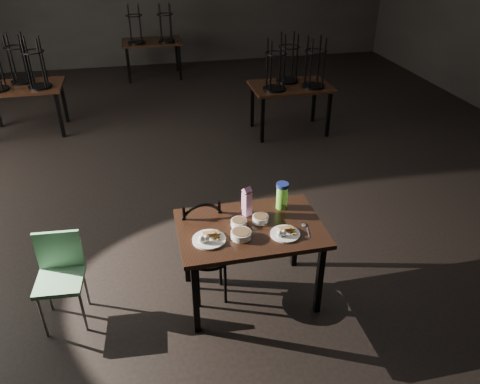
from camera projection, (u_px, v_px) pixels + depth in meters
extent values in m
plane|color=black|center=(223.00, 189.00, 5.87)|extent=(12.00, 12.00, 0.00)
cube|color=black|center=(250.00, 228.00, 3.87)|extent=(1.20, 0.80, 0.04)
cube|color=black|center=(196.00, 298.00, 3.70)|extent=(0.05, 0.05, 0.71)
cube|color=black|center=(319.00, 279.00, 3.89)|extent=(0.05, 0.05, 0.71)
cube|color=black|center=(186.00, 250.00, 4.24)|extent=(0.05, 0.05, 0.71)
cube|color=black|center=(295.00, 235.00, 4.43)|extent=(0.05, 0.05, 0.71)
cylinder|color=white|center=(209.00, 239.00, 3.69)|extent=(0.27, 0.27, 0.02)
cube|color=olive|center=(209.00, 231.00, 3.70)|extent=(0.10, 0.09, 0.04)
cube|color=olive|center=(213.00, 230.00, 3.71)|extent=(0.11, 0.11, 0.03)
ellipsoid|color=white|center=(202.00, 239.00, 3.63)|extent=(0.05, 0.05, 0.06)
ellipsoid|color=white|center=(206.00, 239.00, 3.64)|extent=(0.05, 0.05, 0.06)
cylinder|color=white|center=(285.00, 234.00, 3.76)|extent=(0.24, 0.24, 0.01)
cube|color=olive|center=(285.00, 226.00, 3.77)|extent=(0.09, 0.09, 0.04)
cube|color=olive|center=(288.00, 225.00, 3.77)|extent=(0.10, 0.10, 0.03)
ellipsoid|color=white|center=(280.00, 234.00, 3.70)|extent=(0.05, 0.05, 0.06)
ellipsoid|color=white|center=(284.00, 233.00, 3.71)|extent=(0.05, 0.05, 0.06)
cylinder|color=white|center=(239.00, 223.00, 3.86)|extent=(0.13, 0.13, 0.05)
cylinder|color=brown|center=(239.00, 221.00, 3.85)|extent=(0.11, 0.11, 0.01)
cylinder|color=white|center=(260.00, 219.00, 3.91)|extent=(0.14, 0.14, 0.05)
cylinder|color=brown|center=(261.00, 217.00, 3.90)|extent=(0.12, 0.12, 0.01)
cylinder|color=white|center=(241.00, 235.00, 3.72)|extent=(0.17, 0.17, 0.06)
cylinder|color=brown|center=(241.00, 233.00, 3.71)|extent=(0.14, 0.14, 0.01)
cube|color=#8F1A67|center=(247.00, 204.00, 3.97)|extent=(0.09, 0.09, 0.21)
cube|color=#8F1A67|center=(247.00, 191.00, 3.90)|extent=(0.09, 0.09, 0.07)
cylinder|color=#7EF147|center=(282.00, 197.00, 4.06)|extent=(0.12, 0.12, 0.21)
cylinder|color=navy|center=(283.00, 185.00, 4.00)|extent=(0.13, 0.13, 0.03)
ellipsoid|color=silver|center=(304.00, 225.00, 3.88)|extent=(0.05, 0.07, 0.01)
cube|color=silver|center=(308.00, 232.00, 3.79)|extent=(0.04, 0.14, 0.00)
cylinder|color=black|center=(209.00, 254.00, 4.00)|extent=(0.41, 0.41, 0.03)
torus|color=black|center=(202.00, 223.00, 4.04)|extent=(0.40, 0.07, 0.40)
cylinder|color=black|center=(220.00, 265.00, 4.24)|extent=(0.03, 0.03, 0.47)
cylinder|color=black|center=(195.00, 269.00, 4.20)|extent=(0.03, 0.03, 0.47)
cylinder|color=black|center=(198.00, 286.00, 4.00)|extent=(0.03, 0.03, 0.47)
cylinder|color=black|center=(225.00, 282.00, 4.04)|extent=(0.03, 0.03, 0.47)
cube|color=#6DA97C|center=(60.00, 281.00, 3.77)|extent=(0.39, 0.39, 0.04)
cube|color=#6DA97C|center=(59.00, 249.00, 3.81)|extent=(0.37, 0.06, 0.35)
cylinder|color=slate|center=(43.00, 317.00, 3.72)|extent=(0.02, 0.02, 0.43)
cylinder|color=slate|center=(83.00, 311.00, 3.77)|extent=(0.02, 0.02, 0.43)
cylinder|color=slate|center=(48.00, 291.00, 3.98)|extent=(0.02, 0.02, 0.43)
cylinder|color=slate|center=(85.00, 285.00, 4.03)|extent=(0.02, 0.02, 0.43)
cube|color=black|center=(21.00, 87.00, 7.07)|extent=(1.20, 0.80, 0.04)
cube|color=black|center=(60.00, 115.00, 7.09)|extent=(0.05, 0.05, 0.71)
cube|color=black|center=(64.00, 101.00, 7.62)|extent=(0.05, 0.05, 0.71)
cylinder|color=black|center=(40.00, 86.00, 6.98)|extent=(0.34, 0.34, 0.03)
torus|color=black|center=(33.00, 53.00, 6.72)|extent=(0.32, 0.32, 0.02)
cylinder|color=black|center=(43.00, 60.00, 6.89)|extent=(0.03, 0.03, 0.70)
cylinder|color=black|center=(29.00, 61.00, 6.86)|extent=(0.03, 0.03, 0.70)
cylinder|color=black|center=(26.00, 64.00, 6.69)|extent=(0.03, 0.03, 0.70)
cylinder|color=black|center=(41.00, 63.00, 6.73)|extent=(0.03, 0.03, 0.70)
cylinder|color=black|center=(23.00, 81.00, 7.20)|extent=(0.34, 0.34, 0.03)
torus|color=black|center=(15.00, 48.00, 6.94)|extent=(0.32, 0.32, 0.02)
cylinder|color=black|center=(25.00, 55.00, 7.12)|extent=(0.03, 0.03, 0.70)
cylinder|color=black|center=(11.00, 56.00, 7.08)|extent=(0.03, 0.03, 0.70)
cylinder|color=black|center=(9.00, 59.00, 6.91)|extent=(0.03, 0.03, 0.70)
cylinder|color=black|center=(23.00, 59.00, 6.95)|extent=(0.03, 0.03, 0.70)
cube|color=black|center=(291.00, 86.00, 7.09)|extent=(1.20, 0.80, 0.04)
cube|color=black|center=(262.00, 120.00, 6.92)|extent=(0.05, 0.05, 0.71)
cube|color=black|center=(329.00, 115.00, 7.11)|extent=(0.05, 0.05, 0.71)
cube|color=black|center=(252.00, 105.00, 7.45)|extent=(0.05, 0.05, 0.71)
cube|color=black|center=(314.00, 101.00, 7.65)|extent=(0.05, 0.05, 0.71)
cylinder|color=black|center=(275.00, 89.00, 6.89)|extent=(0.34, 0.34, 0.03)
torus|color=black|center=(276.00, 54.00, 6.64)|extent=(0.32, 0.32, 0.02)
cylinder|color=black|center=(280.00, 62.00, 6.81)|extent=(0.03, 0.03, 0.70)
cylinder|color=black|center=(267.00, 63.00, 6.77)|extent=(0.03, 0.03, 0.70)
cylinder|color=black|center=(271.00, 66.00, 6.60)|extent=(0.03, 0.03, 0.70)
cylinder|color=black|center=(284.00, 65.00, 6.64)|extent=(0.03, 0.03, 0.70)
cylinder|color=black|center=(313.00, 86.00, 7.00)|extent=(0.34, 0.34, 0.03)
torus|color=black|center=(316.00, 52.00, 6.75)|extent=(0.32, 0.32, 0.02)
cylinder|color=black|center=(319.00, 59.00, 6.92)|extent=(0.03, 0.03, 0.70)
cylinder|color=black|center=(306.00, 60.00, 6.88)|extent=(0.03, 0.03, 0.70)
cylinder|color=black|center=(311.00, 64.00, 6.71)|extent=(0.03, 0.03, 0.70)
cylinder|color=black|center=(324.00, 63.00, 6.75)|extent=(0.03, 0.03, 0.70)
cylinder|color=black|center=(287.00, 81.00, 7.22)|extent=(0.34, 0.34, 0.03)
torus|color=black|center=(289.00, 48.00, 6.97)|extent=(0.32, 0.32, 0.02)
cylinder|color=black|center=(293.00, 55.00, 7.14)|extent=(0.03, 0.03, 0.70)
cylinder|color=black|center=(280.00, 56.00, 7.10)|extent=(0.03, 0.03, 0.70)
cylinder|color=black|center=(284.00, 59.00, 6.94)|extent=(0.03, 0.03, 0.70)
cylinder|color=black|center=(297.00, 58.00, 6.97)|extent=(0.03, 0.03, 0.70)
cube|color=black|center=(152.00, 42.00, 9.60)|extent=(1.20, 0.80, 0.04)
cube|color=black|center=(128.00, 66.00, 9.43)|extent=(0.05, 0.05, 0.71)
cube|color=black|center=(180.00, 63.00, 9.62)|extent=(0.05, 0.05, 0.71)
cube|color=black|center=(128.00, 58.00, 9.96)|extent=(0.05, 0.05, 0.71)
cube|color=black|center=(177.00, 55.00, 10.16)|extent=(0.05, 0.05, 0.71)
cylinder|color=black|center=(137.00, 42.00, 9.40)|extent=(0.34, 0.34, 0.03)
torus|color=black|center=(134.00, 16.00, 9.14)|extent=(0.32, 0.32, 0.02)
cylinder|color=black|center=(140.00, 22.00, 9.32)|extent=(0.03, 0.03, 0.70)
cylinder|color=black|center=(130.00, 23.00, 9.28)|extent=(0.03, 0.03, 0.70)
cylinder|color=black|center=(130.00, 25.00, 9.11)|extent=(0.03, 0.03, 0.70)
cylinder|color=black|center=(140.00, 24.00, 9.15)|extent=(0.03, 0.03, 0.70)
cylinder|color=black|center=(167.00, 41.00, 9.51)|extent=(0.34, 0.34, 0.03)
torus|color=black|center=(165.00, 15.00, 9.26)|extent=(0.32, 0.32, 0.02)
cylinder|color=black|center=(170.00, 21.00, 9.43)|extent=(0.03, 0.03, 0.70)
cylinder|color=black|center=(160.00, 21.00, 9.39)|extent=(0.03, 0.03, 0.70)
cylinder|color=black|center=(161.00, 23.00, 9.22)|extent=(0.03, 0.03, 0.70)
cylinder|color=black|center=(171.00, 23.00, 9.26)|extent=(0.03, 0.03, 0.70)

